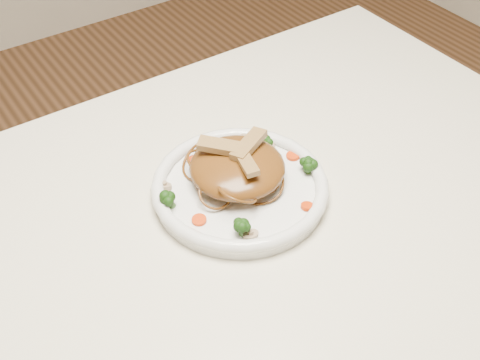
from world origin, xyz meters
TOP-DOWN VIEW (x-y plane):
  - table at (0.00, 0.00)m, footprint 1.20×0.80m
  - plate at (0.05, 0.05)m, footprint 0.30×0.30m
  - noodle_mound at (0.06, 0.07)m, footprint 0.17×0.17m
  - chicken_a at (0.08, 0.07)m, footprint 0.07×0.05m
  - chicken_b at (0.05, 0.09)m, footprint 0.07×0.07m
  - chicken_c at (0.06, 0.04)m, footprint 0.03×0.06m
  - broccoli_0 at (0.13, 0.10)m, footprint 0.03×0.03m
  - broccoli_1 at (-0.05, 0.08)m, footprint 0.03×0.03m
  - broccoli_2 at (0.01, -0.02)m, footprint 0.03×0.03m
  - broccoli_3 at (0.16, 0.02)m, footprint 0.03×0.03m
  - carrot_0 at (0.11, 0.13)m, footprint 0.02×0.02m
  - carrot_1 at (-0.03, 0.03)m, footprint 0.02×0.02m
  - carrot_2 at (0.16, 0.06)m, footprint 0.03×0.03m
  - carrot_3 at (0.03, 0.14)m, footprint 0.02×0.02m
  - carrot_4 at (0.11, -0.03)m, footprint 0.02×0.02m
  - mushroom_0 at (0.01, -0.03)m, footprint 0.02×0.02m
  - mushroom_1 at (0.14, 0.10)m, footprint 0.02×0.02m
  - mushroom_2 at (-0.04, 0.11)m, footprint 0.03×0.03m
  - mushroom_3 at (0.12, 0.14)m, footprint 0.04×0.04m

SIDE VIEW (x-z plane):
  - table at x=0.00m, z-range 0.28..1.03m
  - plate at x=0.05m, z-range 0.75..0.77m
  - carrot_0 at x=0.11m, z-range 0.77..0.77m
  - carrot_1 at x=-0.03m, z-range 0.77..0.77m
  - carrot_2 at x=0.16m, z-range 0.77..0.77m
  - carrot_3 at x=0.03m, z-range 0.77..0.77m
  - carrot_4 at x=0.11m, z-range 0.77..0.77m
  - mushroom_0 at x=0.01m, z-range 0.77..0.77m
  - mushroom_1 at x=0.14m, z-range 0.77..0.77m
  - mushroom_2 at x=-0.04m, z-range 0.77..0.77m
  - mushroom_3 at x=0.12m, z-range 0.77..0.77m
  - broccoli_3 at x=0.16m, z-range 0.77..0.79m
  - broccoli_2 at x=0.01m, z-range 0.77..0.80m
  - broccoli_0 at x=0.13m, z-range 0.77..0.80m
  - broccoli_1 at x=-0.05m, z-range 0.77..0.80m
  - noodle_mound at x=0.06m, z-range 0.77..0.81m
  - chicken_c at x=0.06m, z-range 0.81..0.82m
  - chicken_a at x=0.08m, z-range 0.81..0.83m
  - chicken_b at x=0.05m, z-range 0.81..0.83m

